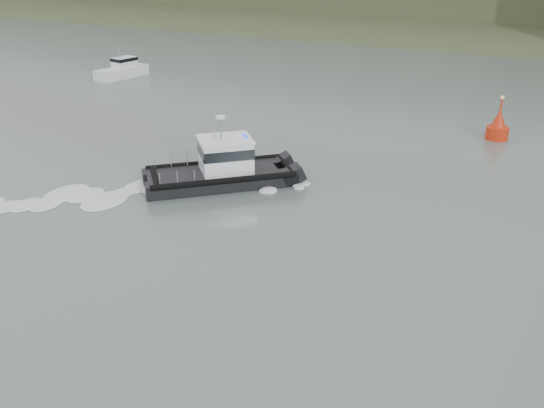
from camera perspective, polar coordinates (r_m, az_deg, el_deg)
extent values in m
plane|color=slate|center=(28.48, -7.40, -8.60)|extent=(400.00, 400.00, 0.00)
cube|color=#364628|center=(113.46, 20.53, 14.60)|extent=(500.00, 44.72, 16.25)
cube|color=black|center=(41.88, -5.25, 2.98)|extent=(8.15, 7.62, 1.09)
cube|color=black|center=(39.63, -4.61, 1.78)|extent=(8.15, 7.62, 1.09)
cube|color=black|center=(40.53, -5.59, 2.91)|extent=(8.81, 8.50, 0.23)
cube|color=white|center=(40.28, -4.38, 4.56)|extent=(4.25, 4.21, 2.09)
cube|color=black|center=(40.16, -4.40, 5.07)|extent=(4.32, 4.29, 0.68)
cube|color=white|center=(39.93, -4.43, 6.08)|extent=(4.50, 4.47, 0.15)
cylinder|color=gray|center=(39.67, -4.85, 7.07)|extent=(0.15, 0.15, 1.63)
cylinder|color=white|center=(39.45, -4.89, 8.14)|extent=(0.64, 0.64, 0.16)
cube|color=silver|center=(75.42, -13.97, 11.87)|extent=(3.27, 6.90, 1.33)
cube|color=silver|center=(75.56, -13.72, 12.78)|extent=(2.18, 2.91, 1.33)
cube|color=black|center=(75.49, -13.76, 13.10)|extent=(2.24, 2.97, 0.39)
cylinder|color=gray|center=(75.01, -14.14, 13.61)|extent=(0.09, 0.09, 1.33)
cylinder|color=red|center=(53.35, 20.40, 6.18)|extent=(1.83, 1.83, 1.22)
cone|color=red|center=(53.03, 20.59, 7.44)|extent=(1.43, 1.43, 1.83)
cylinder|color=red|center=(52.73, 20.78, 8.71)|extent=(0.16, 0.16, 1.02)
sphere|color=#E5D87F|center=(52.59, 20.87, 9.35)|extent=(0.31, 0.31, 0.31)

